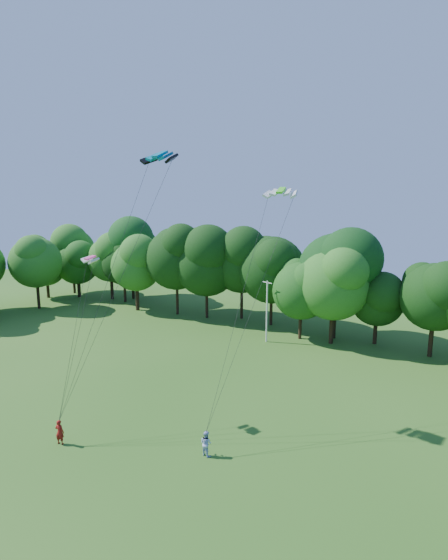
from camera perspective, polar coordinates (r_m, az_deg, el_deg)
The scene contains 9 objects.
ground at distance 28.13m, azimuth -20.39°, elevation -26.39°, with size 160.00×160.00×0.00m, color #265818.
utility_pole at distance 50.88m, azimuth 5.61°, elevation -4.01°, with size 1.41×0.51×7.27m.
kite_flyer_left at distance 33.55m, azimuth -20.68°, elevation -18.09°, with size 0.65×0.43×1.77m, color maroon.
kite_flyer_right at distance 30.53m, azimuth -2.36°, elevation -20.51°, with size 0.83×0.64×1.70m, color #A6B8E6.
kite_teal at distance 32.95m, azimuth -8.37°, elevation 15.93°, with size 2.78×1.25×0.63m.
kite_green at distance 34.23m, azimuth 7.46°, elevation 11.53°, with size 2.69×1.56×0.54m.
kite_pink at distance 33.59m, azimuth -17.09°, elevation 2.81°, with size 1.67×1.05×0.30m.
tree_back_west at distance 73.24m, azimuth -12.00°, elevation 4.57°, with size 9.99×9.99×14.53m.
tree_back_center at distance 52.65m, azimuth 14.50°, elevation 2.14°, with size 10.02×10.02×14.57m.
Camera 1 is at (18.87, -12.50, 16.70)m, focal length 28.00 mm.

